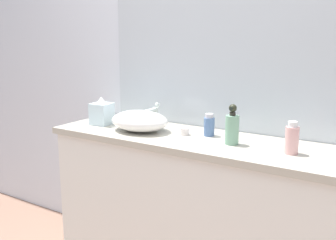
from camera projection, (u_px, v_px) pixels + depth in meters
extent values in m
cube|color=silver|center=(226.00, 60.00, 2.26)|extent=(6.00, 0.06, 2.60)
cube|color=white|center=(197.00, 218.00, 2.21)|extent=(1.67, 0.47, 0.86)
cube|color=#B2AE9D|center=(198.00, 141.00, 2.12)|extent=(1.71, 0.51, 0.04)
cube|color=#B2BCC6|center=(221.00, 43.00, 2.22)|extent=(1.47, 0.01, 0.99)
ellipsoid|color=white|center=(139.00, 121.00, 2.26)|extent=(0.35, 0.27, 0.12)
cylinder|color=silver|center=(156.00, 116.00, 2.39)|extent=(0.03, 0.03, 0.11)
cylinder|color=silver|center=(150.00, 111.00, 2.34)|extent=(0.03, 0.11, 0.03)
sphere|color=silver|center=(157.00, 105.00, 2.39)|extent=(0.03, 0.03, 0.03)
cylinder|color=gray|center=(232.00, 130.00, 1.97)|extent=(0.07, 0.07, 0.15)
cylinder|color=black|center=(233.00, 114.00, 1.95)|extent=(0.03, 0.03, 0.02)
sphere|color=#282B1D|center=(233.00, 108.00, 1.95)|extent=(0.04, 0.04, 0.04)
cylinder|color=black|center=(232.00, 108.00, 1.94)|extent=(0.02, 0.02, 0.02)
cylinder|color=#D79F9D|center=(292.00, 140.00, 1.81)|extent=(0.06, 0.06, 0.13)
cylinder|color=silver|center=(293.00, 124.00, 1.80)|extent=(0.04, 0.04, 0.03)
cylinder|color=#4E6C9E|center=(209.00, 127.00, 2.14)|extent=(0.06, 0.06, 0.10)
cylinder|color=silver|center=(209.00, 116.00, 2.13)|extent=(0.04, 0.04, 0.02)
cube|color=silver|center=(102.00, 114.00, 2.42)|extent=(0.12, 0.12, 0.13)
cone|color=white|center=(101.00, 100.00, 2.41)|extent=(0.06, 0.06, 0.04)
cylinder|color=silver|center=(185.00, 132.00, 2.17)|extent=(0.05, 0.05, 0.04)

